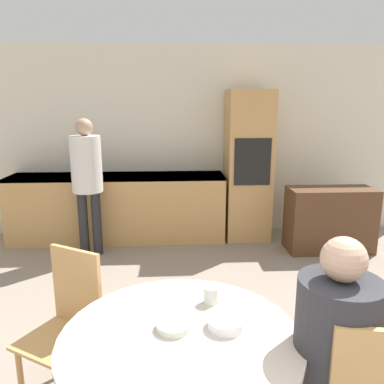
# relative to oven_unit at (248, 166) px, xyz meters

# --- Properties ---
(wall_back) EXTENTS (6.48, 0.05, 2.60)m
(wall_back) POSITION_rel_oven_unit_xyz_m (-0.79, 0.34, 0.30)
(wall_back) COLOR silver
(wall_back) RESTS_ON ground_plane
(kitchen_counter) EXTENTS (2.85, 0.60, 0.89)m
(kitchen_counter) POSITION_rel_oven_unit_xyz_m (-1.76, -0.01, -0.54)
(kitchen_counter) COLOR tan
(kitchen_counter) RESTS_ON ground_plane
(oven_unit) EXTENTS (0.59, 0.59, 2.00)m
(oven_unit) POSITION_rel_oven_unit_xyz_m (0.00, 0.00, 0.00)
(oven_unit) COLOR tan
(oven_unit) RESTS_ON ground_plane
(sideboard) EXTENTS (1.05, 0.45, 0.80)m
(sideboard) POSITION_rel_oven_unit_xyz_m (0.95, -0.56, -0.60)
(sideboard) COLOR #51331E
(sideboard) RESTS_ON ground_plane
(dining_table) EXTENTS (1.18, 1.18, 0.72)m
(dining_table) POSITION_rel_oven_unit_xyz_m (-1.00, -3.34, -0.49)
(dining_table) COLOR #51331E
(dining_table) RESTS_ON ground_plane
(chair_far_left) EXTENTS (0.55, 0.55, 0.94)m
(chair_far_left) POSITION_rel_oven_unit_xyz_m (-1.68, -2.82, -0.48)
(chair_far_left) COLOR tan
(chair_far_left) RESTS_ON ground_plane
(person_seated) EXTENTS (0.38, 0.45, 1.25)m
(person_seated) POSITION_rel_oven_unit_xyz_m (-0.29, -3.50, -0.29)
(person_seated) COLOR #262628
(person_seated) RESTS_ON ground_plane
(person_standing) EXTENTS (0.36, 0.36, 1.66)m
(person_standing) POSITION_rel_oven_unit_xyz_m (-2.03, -0.53, 0.02)
(person_standing) COLOR #262628
(person_standing) RESTS_ON ground_plane
(cup) EXTENTS (0.08, 0.08, 0.10)m
(cup) POSITION_rel_oven_unit_xyz_m (-0.82, -3.05, -0.23)
(cup) COLOR silver
(cup) RESTS_ON dining_table
(bowl_near) EXTENTS (0.18, 0.18, 0.04)m
(bowl_near) POSITION_rel_oven_unit_xyz_m (-1.03, -3.29, -0.26)
(bowl_near) COLOR silver
(bowl_near) RESTS_ON dining_table
(bowl_centre) EXTENTS (0.19, 0.19, 0.05)m
(bowl_centre) POSITION_rel_oven_unit_xyz_m (-0.77, -3.29, -0.25)
(bowl_centre) COLOR silver
(bowl_centre) RESTS_ON dining_table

